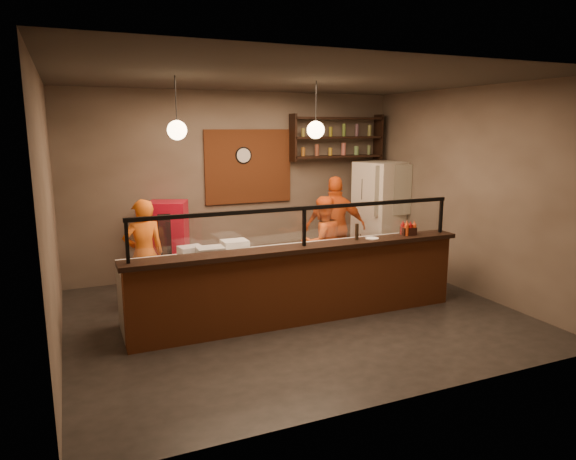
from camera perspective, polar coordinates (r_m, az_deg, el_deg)
name	(u,v)px	position (r m, az deg, el deg)	size (l,w,h in m)	color
floor	(295,315)	(7.30, 0.73, -9.40)	(6.00, 6.00, 0.00)	black
ceiling	(295,78)	(6.85, 0.80, 16.49)	(6.00, 6.00, 0.00)	#36312A
wall_back	(238,184)	(9.22, -5.61, 5.15)	(6.00, 6.00, 0.00)	#706052
wall_left	(50,217)	(6.31, -24.96, 1.30)	(5.00, 5.00, 0.00)	#706052
wall_right	(469,191)	(8.56, 19.48, 4.09)	(5.00, 5.00, 0.00)	#706052
wall_front	(408,238)	(4.76, 13.15, -0.90)	(6.00, 6.00, 0.00)	#706052
brick_patch	(249,167)	(9.22, -4.40, 7.05)	(1.60, 0.04, 1.30)	brown
service_counter	(304,287)	(6.88, 1.77, -6.32)	(4.60, 0.25, 1.00)	brown
counter_ledge	(304,248)	(6.73, 1.80, -2.01)	(4.70, 0.37, 0.06)	black
worktop_cabinet	(289,282)	(7.33, 0.10, -5.79)	(4.60, 0.75, 0.85)	gray
worktop	(289,251)	(7.21, 0.10, -2.37)	(4.60, 0.75, 0.05)	beige
sneeze_guard	(304,223)	(6.66, 1.81, 0.83)	(4.50, 0.05, 0.52)	white
wall_shelving	(337,137)	(9.75, 5.49, 10.20)	(1.84, 0.28, 0.85)	black
wall_clock	(243,155)	(9.17, -5.00, 8.27)	(0.30, 0.30, 0.04)	black
pendant_left	(177,130)	(6.56, -12.23, 10.81)	(0.24, 0.24, 0.77)	black
pendant_right	(316,130)	(7.18, 3.09, 11.06)	(0.24, 0.24, 0.77)	black
cook_left	(144,254)	(7.64, -15.71, -2.61)	(0.58, 0.38, 1.60)	orange
cook_mid	(322,243)	(8.27, 3.82, -1.45)	(0.74, 0.57, 1.51)	#D04D13
cook_right	(336,227)	(8.95, 5.32, 0.32)	(1.03, 0.43, 1.76)	#DA5214
fridge	(380,214)	(9.84, 10.23, 1.76)	(0.82, 0.76, 1.96)	beige
red_cooler	(169,243)	(8.71, -13.08, -1.46)	(0.60, 0.55, 1.40)	red
pizza_dough	(316,245)	(7.44, 3.11, -1.72)	(0.53, 0.53, 0.01)	beige
prep_tub_a	(191,252)	(6.88, -10.76, -2.40)	(0.30, 0.24, 0.15)	silver
prep_tub_b	(235,246)	(7.06, -5.94, -1.82)	(0.34, 0.28, 0.17)	white
prep_tub_c	(210,254)	(6.70, -8.62, -2.61)	(0.34, 0.27, 0.17)	silver
rolling_pin	(197,253)	(6.98, -10.03, -2.54)	(0.06, 0.06, 0.35)	yellow
condiment_caddy	(408,231)	(7.61, 13.22, -0.10)	(0.20, 0.16, 0.11)	black
pepper_mill	(357,232)	(7.11, 7.66, -0.21)	(0.05, 0.05, 0.23)	black
small_plate	(372,238)	(7.24, 9.33, -0.92)	(0.18, 0.18, 0.01)	silver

